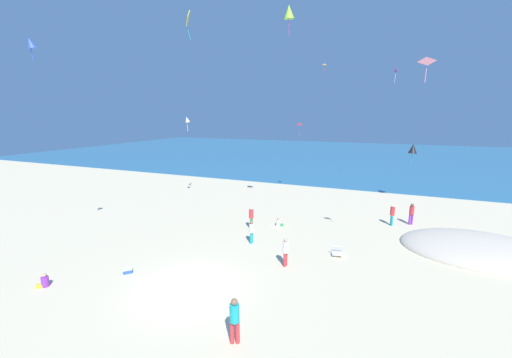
% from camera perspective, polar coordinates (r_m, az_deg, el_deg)
% --- Properties ---
extents(ground_plane, '(120.00, 120.00, 0.00)m').
position_cam_1_polar(ground_plane, '(22.95, 1.77, -7.75)').
color(ground_plane, beige).
extents(ocean_water, '(120.00, 60.00, 0.05)m').
position_cam_1_polar(ocean_water, '(63.47, 15.03, 4.48)').
color(ocean_water, teal).
rests_on(ocean_water, ground_plane).
extents(dune_mound, '(8.48, 5.93, 1.65)m').
position_cam_1_polar(dune_mound, '(22.10, 36.67, -10.98)').
color(dune_mound, beige).
rests_on(dune_mound, ground_plane).
extents(beach_chair_near_camera, '(0.65, 0.69, 0.53)m').
position_cam_1_polar(beach_chair_near_camera, '(17.98, 15.01, -13.07)').
color(beach_chair_near_camera, white).
rests_on(beach_chair_near_camera, ground_plane).
extents(cooler_box, '(0.58, 0.58, 0.23)m').
position_cam_1_polar(cooler_box, '(17.02, -23.06, -15.60)').
color(cooler_box, '#2D56B7').
rests_on(cooler_box, ground_plane).
extents(person_0, '(0.32, 0.32, 1.45)m').
position_cam_1_polar(person_0, '(18.68, -0.85, -9.70)').
color(person_0, '#19ADB2').
rests_on(person_0, ground_plane).
extents(person_1, '(0.58, 0.45, 0.65)m').
position_cam_1_polar(person_1, '(21.75, 4.32, -8.24)').
color(person_1, white).
rests_on(person_1, ground_plane).
extents(person_2, '(0.42, 0.42, 1.57)m').
position_cam_1_polar(person_2, '(24.44, 27.30, -5.64)').
color(person_2, purple).
rests_on(person_2, ground_plane).
extents(person_3, '(0.33, 0.33, 1.58)m').
position_cam_1_polar(person_3, '(20.95, -0.90, -7.05)').
color(person_3, green).
rests_on(person_3, ground_plane).
extents(person_4, '(0.58, 0.55, 0.66)m').
position_cam_1_polar(person_4, '(17.54, -35.09, -15.58)').
color(person_4, purple).
rests_on(person_4, ground_plane).
extents(person_5, '(0.45, 0.45, 1.70)m').
position_cam_1_polar(person_5, '(11.29, -4.07, -24.66)').
color(person_5, red).
rests_on(person_5, ground_plane).
extents(person_6, '(0.39, 0.39, 1.55)m').
position_cam_1_polar(person_6, '(23.66, 24.33, -5.95)').
color(person_6, '#19ADB2').
rests_on(person_6, ground_plane).
extents(person_7, '(0.35, 0.35, 1.53)m').
position_cam_1_polar(person_7, '(16.11, 5.61, -13.21)').
color(person_7, red).
rests_on(person_7, ground_plane).
extents(kite_black, '(0.96, 1.02, 1.99)m').
position_cam_1_polar(kite_black, '(30.26, 27.51, 5.12)').
color(kite_black, black).
extents(kite_lime, '(0.71, 0.79, 1.88)m').
position_cam_1_polar(kite_lime, '(22.59, 6.27, 28.86)').
color(kite_lime, '#99DB33').
extents(kite_orange, '(0.43, 0.38, 0.88)m').
position_cam_1_polar(kite_orange, '(33.68, 12.80, 20.31)').
color(kite_orange, orange).
extents(kite_yellow, '(0.60, 0.95, 1.91)m').
position_cam_1_polar(kite_yellow, '(23.95, -12.70, 27.38)').
color(kite_yellow, yellow).
extents(kite_pink, '(0.67, 0.59, 1.15)m').
position_cam_1_polar(kite_pink, '(16.22, 29.64, 18.92)').
color(kite_pink, pink).
extents(kite_blue, '(0.63, 0.65, 1.14)m').
position_cam_1_polar(kite_blue, '(19.57, -36.80, 19.85)').
color(kite_blue, blue).
extents(kite_magenta, '(0.26, 0.50, 1.55)m').
position_cam_1_polar(kite_magenta, '(36.84, 24.87, 17.90)').
color(kite_magenta, '#DB3DA8').
extents(kite_white, '(0.65, 0.57, 1.28)m').
position_cam_1_polar(kite_white, '(27.27, -12.87, 10.88)').
color(kite_white, white).
extents(kite_red, '(0.63, 0.68, 1.36)m').
position_cam_1_polar(kite_red, '(29.85, 8.21, 10.23)').
color(kite_red, red).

